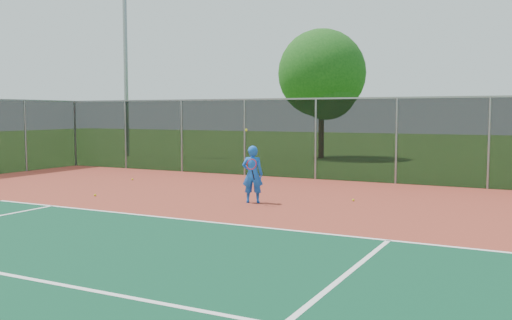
{
  "coord_description": "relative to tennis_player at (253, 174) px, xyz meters",
  "views": [
    {
      "loc": [
        4.66,
        -7.88,
        2.51
      ],
      "look_at": [
        -1.92,
        5.0,
        1.3
      ],
      "focal_mm": 40.0,
      "sensor_mm": 36.0,
      "label": 1
    }
  ],
  "objects": [
    {
      "name": "ground",
      "position": [
        2.51,
        -5.96,
        -0.81
      ],
      "size": [
        120.0,
        120.0,
        0.0
      ],
      "primitive_type": "plane",
      "color": "#33601B",
      "rests_on": "ground"
    },
    {
      "name": "court_apron",
      "position": [
        2.51,
        -3.96,
        -0.8
      ],
      "size": [
        30.0,
        20.0,
        0.02
      ],
      "primitive_type": "cube",
      "color": "#963626",
      "rests_on": "ground"
    },
    {
      "name": "fence_back",
      "position": [
        2.51,
        6.04,
        0.75
      ],
      "size": [
        30.0,
        0.06,
        3.03
      ],
      "color": "black",
      "rests_on": "court_apron"
    },
    {
      "name": "tennis_player",
      "position": [
        0.0,
        0.0,
        0.0
      ],
      "size": [
        0.67,
        0.69,
        2.04
      ],
      "color": "blue",
      "rests_on": "court_apron"
    },
    {
      "name": "practice_ball_1",
      "position": [
        -4.74,
        -1.05,
        -0.76
      ],
      "size": [
        0.07,
        0.07,
        0.07
      ],
      "primitive_type": "sphere",
      "color": "#CCCA17",
      "rests_on": "court_apron"
    },
    {
      "name": "practice_ball_2",
      "position": [
        -6.36,
        2.64,
        -0.76
      ],
      "size": [
        0.07,
        0.07,
        0.07
      ],
      "primitive_type": "sphere",
      "color": "#CCCA17",
      "rests_on": "court_apron"
    },
    {
      "name": "practice_ball_4",
      "position": [
        -1.49,
        2.48,
        -0.76
      ],
      "size": [
        0.07,
        0.07,
        0.07
      ],
      "primitive_type": "sphere",
      "color": "#CCCA17",
      "rests_on": "court_apron"
    },
    {
      "name": "practice_ball_5",
      "position": [
        2.4,
        1.52,
        -0.76
      ],
      "size": [
        0.07,
        0.07,
        0.07
      ],
      "primitive_type": "sphere",
      "color": "#CCCA17",
      "rests_on": "court_apron"
    },
    {
      "name": "floodlight_nw",
      "position": [
        -14.44,
        12.09,
        6.03
      ],
      "size": [
        0.9,
        0.4,
        12.14
      ],
      "color": "gray",
      "rests_on": "ground"
    },
    {
      "name": "tree_back_left",
      "position": [
        -3.79,
        15.64,
        3.6
      ],
      "size": [
        4.79,
        4.79,
        7.04
      ],
      "color": "#372114",
      "rests_on": "ground"
    }
  ]
}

